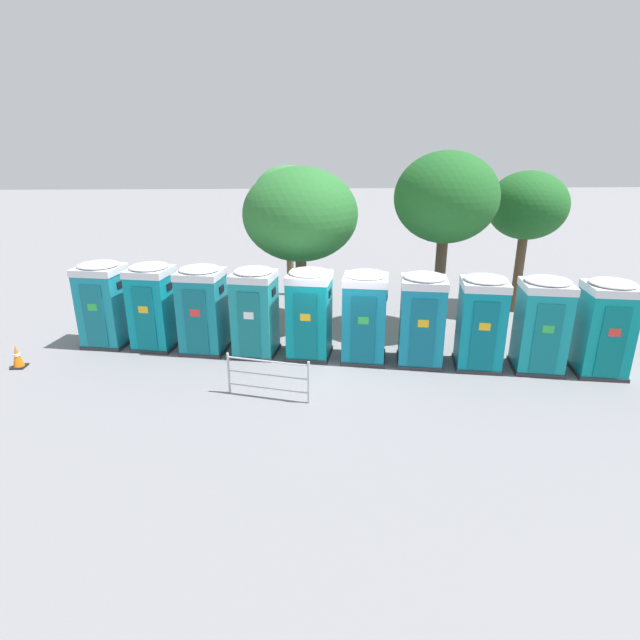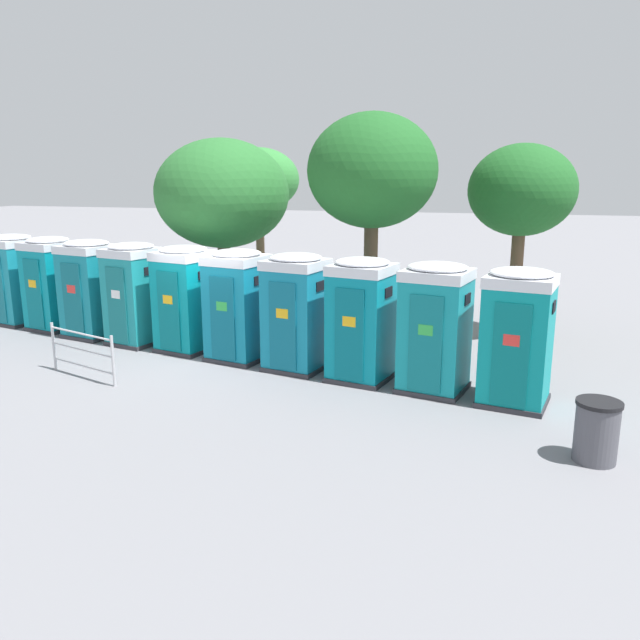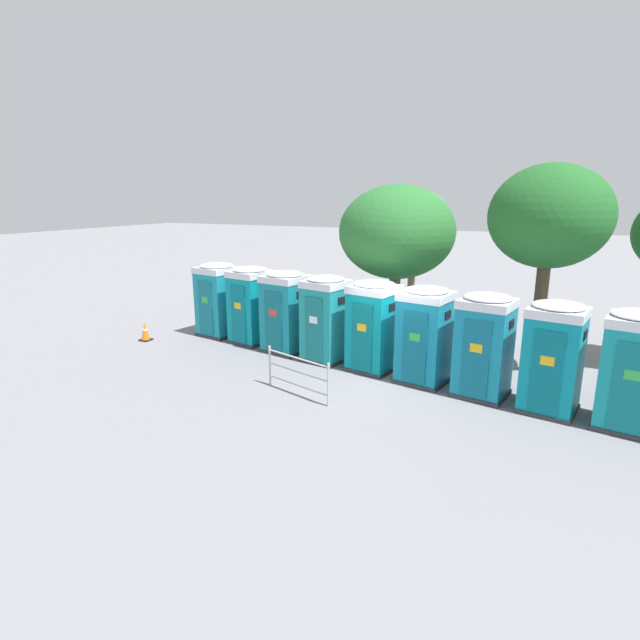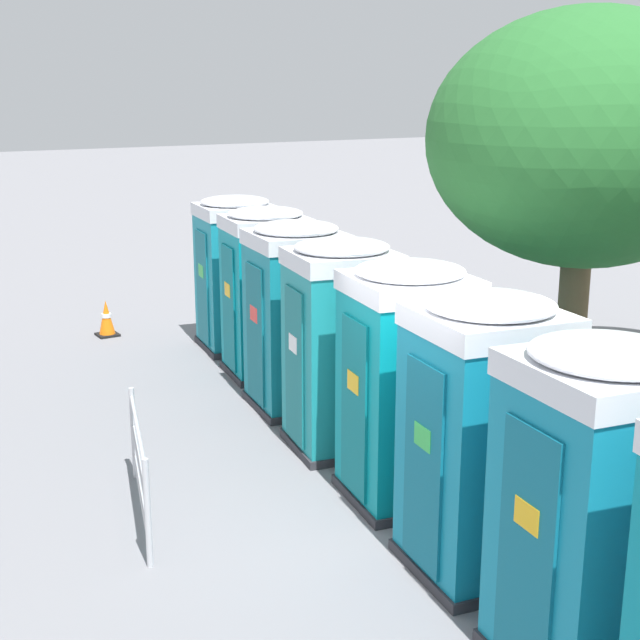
{
  "view_description": "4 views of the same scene",
  "coord_description": "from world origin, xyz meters",
  "px_view_note": "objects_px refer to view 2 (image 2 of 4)",
  "views": [
    {
      "loc": [
        -1.11,
        -12.92,
        5.68
      ],
      "look_at": [
        -0.44,
        0.2,
        1.09
      ],
      "focal_mm": 28.0,
      "sensor_mm": 36.0,
      "label": 1
    },
    {
      "loc": [
        6.5,
        -12.78,
        4.13
      ],
      "look_at": [
        2.84,
        -0.45,
        1.15
      ],
      "focal_mm": 35.0,
      "sensor_mm": 36.0,
      "label": 2
    },
    {
      "loc": [
        3.48,
        -12.42,
        4.76
      ],
      "look_at": [
        -2.5,
        0.61,
        1.18
      ],
      "focal_mm": 28.0,
      "sensor_mm": 36.0,
      "label": 3
    },
    {
      "loc": [
        6.1,
        -5.18,
        4.18
      ],
      "look_at": [
        -3.06,
        0.73,
        1.38
      ],
      "focal_mm": 50.0,
      "sensor_mm": 36.0,
      "label": 4
    }
  ],
  "objects_px": {
    "portapotty_0": "(14,279)",
    "portapotty_4": "(185,298)",
    "portapotty_8": "(435,327)",
    "event_barrier": "(82,351)",
    "portapotty_5": "(237,305)",
    "trash_can": "(596,431)",
    "portapotty_6": "(296,311)",
    "street_tree_1": "(372,172)",
    "street_tree_0": "(222,194)",
    "portapotty_9": "(517,337)",
    "portapotty_2": "(90,288)",
    "street_tree_2": "(522,192)",
    "street_tree_3": "(259,181)",
    "portapotty_3": "(134,293)",
    "portapotty_1": "(51,283)",
    "portapotty_7": "(361,319)"
  },
  "relations": [
    {
      "from": "portapotty_0",
      "to": "portapotty_5",
      "type": "distance_m",
      "value": 7.71
    },
    {
      "from": "portapotty_9",
      "to": "portapotty_8",
      "type": "bearing_deg",
      "value": 168.27
    },
    {
      "from": "street_tree_1",
      "to": "street_tree_0",
      "type": "bearing_deg",
      "value": 168.03
    },
    {
      "from": "portapotty_7",
      "to": "event_barrier",
      "type": "xyz_separation_m",
      "value": [
        -5.59,
        -1.55,
        -0.72
      ]
    },
    {
      "from": "portapotty_3",
      "to": "street_tree_2",
      "type": "relative_size",
      "value": 0.52
    },
    {
      "from": "portapotty_6",
      "to": "street_tree_1",
      "type": "height_order",
      "value": "street_tree_1"
    },
    {
      "from": "portapotty_4",
      "to": "portapotty_6",
      "type": "xyz_separation_m",
      "value": [
        3.01,
        -0.65,
        -0.0
      ]
    },
    {
      "from": "portapotty_8",
      "to": "event_barrier",
      "type": "height_order",
      "value": "portapotty_8"
    },
    {
      "from": "portapotty_2",
      "to": "portapotty_3",
      "type": "distance_m",
      "value": 1.54
    },
    {
      "from": "portapotty_8",
      "to": "street_tree_3",
      "type": "bearing_deg",
      "value": 131.45
    },
    {
      "from": "portapotty_4",
      "to": "portapotty_5",
      "type": "xyz_separation_m",
      "value": [
        1.5,
        -0.34,
        -0.0
      ]
    },
    {
      "from": "portapotty_2",
      "to": "event_barrier",
      "type": "xyz_separation_m",
      "value": [
        1.98,
        -3.03,
        -0.72
      ]
    },
    {
      "from": "portapotty_6",
      "to": "street_tree_1",
      "type": "distance_m",
      "value": 3.93
    },
    {
      "from": "portapotty_3",
      "to": "portapotty_6",
      "type": "bearing_deg",
      "value": -10.86
    },
    {
      "from": "portapotty_5",
      "to": "street_tree_0",
      "type": "bearing_deg",
      "value": 119.56
    },
    {
      "from": "portapotty_5",
      "to": "portapotty_6",
      "type": "xyz_separation_m",
      "value": [
        1.51,
        -0.31,
        0.0
      ]
    },
    {
      "from": "street_tree_0",
      "to": "portapotty_9",
      "type": "bearing_deg",
      "value": -28.41
    },
    {
      "from": "portapotty_5",
      "to": "street_tree_3",
      "type": "bearing_deg",
      "value": 107.46
    },
    {
      "from": "street_tree_0",
      "to": "portapotty_6",
      "type": "bearing_deg",
      "value": -45.82
    },
    {
      "from": "portapotty_4",
      "to": "street_tree_2",
      "type": "height_order",
      "value": "street_tree_2"
    },
    {
      "from": "portapotty_0",
      "to": "portapotty_5",
      "type": "xyz_separation_m",
      "value": [
        7.56,
        -1.53,
        0.0
      ]
    },
    {
      "from": "portapotty_4",
      "to": "event_barrier",
      "type": "distance_m",
      "value": 2.82
    },
    {
      "from": "portapotty_6",
      "to": "portapotty_8",
      "type": "xyz_separation_m",
      "value": [
        3.03,
        -0.58,
        -0.0
      ]
    },
    {
      "from": "portapotty_1",
      "to": "portapotty_2",
      "type": "relative_size",
      "value": 1.0
    },
    {
      "from": "portapotty_5",
      "to": "trash_can",
      "type": "bearing_deg",
      "value": -25.12
    },
    {
      "from": "portapotty_5",
      "to": "trash_can",
      "type": "xyz_separation_m",
      "value": [
        7.19,
        -3.37,
        -0.81
      ]
    },
    {
      "from": "portapotty_9",
      "to": "portapotty_4",
      "type": "bearing_deg",
      "value": 168.44
    },
    {
      "from": "portapotty_6",
      "to": "street_tree_3",
      "type": "relative_size",
      "value": 0.51
    },
    {
      "from": "portapotty_5",
      "to": "event_barrier",
      "type": "distance_m",
      "value": 3.44
    },
    {
      "from": "portapotty_4",
      "to": "portapotty_6",
      "type": "height_order",
      "value": "same"
    },
    {
      "from": "portapotty_0",
      "to": "portapotty_5",
      "type": "relative_size",
      "value": 1.0
    },
    {
      "from": "portapotty_0",
      "to": "portapotty_4",
      "type": "xyz_separation_m",
      "value": [
        6.05,
        -1.19,
        0.0
      ]
    },
    {
      "from": "street_tree_0",
      "to": "street_tree_3",
      "type": "bearing_deg",
      "value": 96.05
    },
    {
      "from": "portapotty_7",
      "to": "street_tree_1",
      "type": "relative_size",
      "value": 0.45
    },
    {
      "from": "portapotty_0",
      "to": "street_tree_1",
      "type": "xyz_separation_m",
      "value": [
        10.18,
        0.54,
        2.92
      ]
    },
    {
      "from": "portapotty_0",
      "to": "portapotty_8",
      "type": "bearing_deg",
      "value": -11.32
    },
    {
      "from": "portapotty_6",
      "to": "trash_can",
      "type": "xyz_separation_m",
      "value": [
        5.68,
        -3.06,
        -0.81
      ]
    },
    {
      "from": "portapotty_3",
      "to": "portapotty_4",
      "type": "bearing_deg",
      "value": -8.17
    },
    {
      "from": "event_barrier",
      "to": "portapotty_4",
      "type": "bearing_deg",
      "value": 67.05
    },
    {
      "from": "trash_can",
      "to": "street_tree_1",
      "type": "bearing_deg",
      "value": 130.04
    },
    {
      "from": "portapotty_3",
      "to": "portapotty_7",
      "type": "bearing_deg",
      "value": -11.07
    },
    {
      "from": "portapotty_7",
      "to": "portapotty_9",
      "type": "relative_size",
      "value": 1.0
    },
    {
      "from": "portapotty_7",
      "to": "street_tree_2",
      "type": "height_order",
      "value": "street_tree_2"
    },
    {
      "from": "portapotty_9",
      "to": "portapotty_6",
      "type": "bearing_deg",
      "value": 168.87
    },
    {
      "from": "street_tree_0",
      "to": "street_tree_1",
      "type": "height_order",
      "value": "street_tree_1"
    },
    {
      "from": "portapotty_3",
      "to": "portapotty_7",
      "type": "xyz_separation_m",
      "value": [
        6.05,
        -1.18,
        -0.0
      ]
    },
    {
      "from": "portapotty_3",
      "to": "portapotty_9",
      "type": "relative_size",
      "value": 1.0
    },
    {
      "from": "portapotty_9",
      "to": "street_tree_1",
      "type": "height_order",
      "value": "street_tree_1"
    },
    {
      "from": "portapotty_0",
      "to": "portapotty_9",
      "type": "distance_m",
      "value": 13.88
    },
    {
      "from": "portapotty_2",
      "to": "street_tree_1",
      "type": "height_order",
      "value": "street_tree_1"
    }
  ]
}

